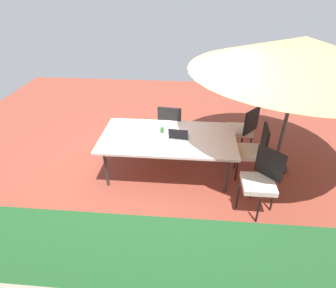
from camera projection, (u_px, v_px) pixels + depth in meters
The scene contains 9 objects.
ground_plane at pixel (168, 172), 5.05m from camera, with size 10.00×10.00×0.02m, color brown.
dining_table at pixel (168, 139), 4.68m from camera, with size 2.25×1.21×0.73m.
patio_umbrella at pixel (302, 54), 4.05m from camera, with size 3.32×3.32×2.31m.
chair_northwest at pixel (261, 179), 3.99m from camera, with size 0.59×0.59×0.98m.
chair_south at pixel (171, 125), 5.40m from camera, with size 0.47×0.48×0.98m.
chair_southwest at pixel (243, 128), 5.30m from camera, with size 0.59×0.58×0.98m.
chair_west at pixel (254, 149), 4.66m from camera, with size 0.48×0.47×0.98m.
laptop at pixel (179, 136), 4.58m from camera, with size 0.35×0.28×0.21m.
cup at pixel (162, 130), 4.75m from camera, with size 0.07×0.07×0.10m, color #286B33.
Camera 1 is at (-0.35, 4.02, 3.06)m, focal length 29.77 mm.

